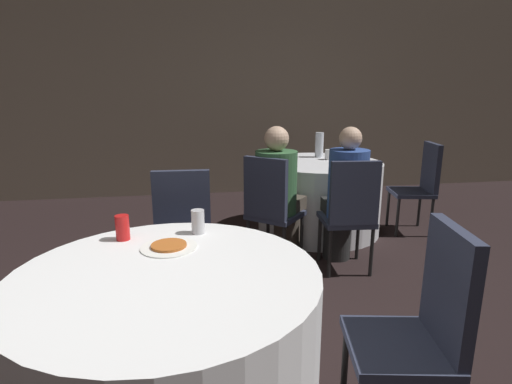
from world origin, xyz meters
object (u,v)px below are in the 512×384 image
table_far (319,196)px  chair_near_north (182,231)px  chair_far_east (422,181)px  soda_can_silver (198,222)px  table_near (171,353)px  soda_can_red (123,228)px  pizza_plate_near (169,246)px  chair_far_southwest (270,203)px  chair_near_east (424,319)px  person_blue_shirt (344,198)px  person_green_jacket (279,193)px  bottle_far (319,145)px  chair_far_south (350,208)px

table_far → chair_near_north: (-1.39, -1.37, 0.18)m
chair_far_east → soda_can_silver: bearing=138.5°
table_near → soda_can_red: soda_can_red is taller
chair_near_north → pizza_plate_near: bearing=89.2°
chair_far_southwest → soda_can_silver: size_ratio=7.71×
chair_near_east → person_blue_shirt: person_blue_shirt is taller
person_green_jacket → soda_can_red: 1.72m
chair_near_north → soda_can_red: size_ratio=7.71×
chair_far_east → chair_far_southwest: same height
chair_near_east → chair_far_east: bearing=-20.2°
table_near → chair_near_north: bearing=87.8°
soda_can_red → soda_can_silver: same height
table_near → bottle_far: bottle_far is taller
table_far → person_green_jacket: (-0.58, -0.68, 0.23)m
person_blue_shirt → pizza_plate_near: size_ratio=4.56×
person_green_jacket → table_near: bearing=-75.6°
chair_near_north → chair_far_east: (2.43, 1.16, 0.00)m
soda_can_red → soda_can_silver: (0.36, 0.03, 0.00)m
person_green_jacket → person_blue_shirt: 0.54m
soda_can_red → chair_near_east: bearing=-25.8°
chair_near_north → chair_far_south: (1.30, 0.32, 0.00)m
table_near → chair_far_east: 3.31m
person_green_jacket → soda_can_red: size_ratio=9.62×
table_far → person_blue_shirt: person_blue_shirt is taller
chair_near_east → bottle_far: bearing=1.2°
table_near → chair_near_east: (1.02, -0.20, 0.18)m
chair_far_southwest → soda_can_silver: (-0.61, -1.17, 0.25)m
pizza_plate_near → person_green_jacket: bearing=59.8°
chair_far_south → bottle_far: (0.17, 1.34, 0.33)m
chair_far_southwest → soda_can_red: 1.57m
chair_near_north → chair_far_east: bearing=-152.2°
table_far → soda_can_red: 2.64m
chair_near_north → chair_near_east: same height
chair_near_north → chair_far_south: same height
chair_far_southwest → chair_far_south: same height
soda_can_silver → bottle_far: bottle_far is taller
chair_far_east → person_blue_shirt: bearing=132.7°
soda_can_silver → table_far: bearing=56.6°
chair_near_north → pizza_plate_near: size_ratio=3.63×
person_green_jacket → soda_can_silver: person_green_jacket is taller
soda_can_red → bottle_far: (1.74, 2.29, 0.07)m
chair_far_east → bottle_far: bearing=73.6°
chair_far_southwest → person_green_jacket: 0.17m
soda_can_red → person_green_jacket: bearing=50.9°
table_far → chair_far_southwest: chair_far_southwest is taller
soda_can_red → chair_near_north: bearing=67.4°
chair_near_north → chair_far_east: 2.69m
person_green_jacket → person_blue_shirt: person_blue_shirt is taller
person_green_jacket → soda_can_silver: (-0.72, -1.29, 0.21)m
person_blue_shirt → chair_far_south: bearing=-90.0°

